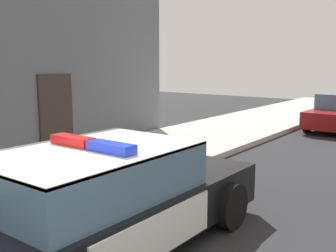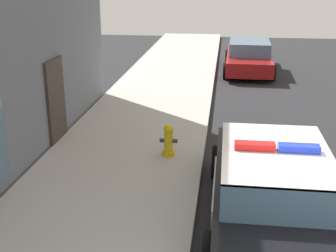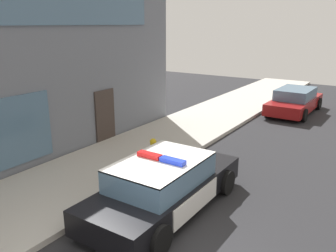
{
  "view_description": "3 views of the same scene",
  "coord_description": "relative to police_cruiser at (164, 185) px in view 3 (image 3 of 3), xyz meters",
  "views": [
    {
      "loc": [
        -1.46,
        -2.88,
        2.41
      ],
      "look_at": [
        4.24,
        1.42,
        1.26
      ],
      "focal_mm": 42.7,
      "sensor_mm": 36.0,
      "label": 1
    },
    {
      "loc": [
        -4.88,
        1.51,
        4.05
      ],
      "look_at": [
        2.33,
        2.45,
        1.49
      ],
      "focal_mm": 47.73,
      "sensor_mm": 36.0,
      "label": 2
    },
    {
      "loc": [
        -4.68,
        -3.76,
        4.53
      ],
      "look_at": [
        3.89,
        1.9,
        1.5
      ],
      "focal_mm": 37.39,
      "sensor_mm": 36.0,
      "label": 3
    }
  ],
  "objects": [
    {
      "name": "police_cruiser",
      "position": [
        0.0,
        0.0,
        0.0
      ],
      "size": [
        4.85,
        2.1,
        1.49
      ],
      "rotation": [
        0.0,
        0.0,
        -0.0
      ],
      "color": "black",
      "rests_on": "ground"
    },
    {
      "name": "sidewalk",
      "position": [
        -1.85,
        3.01,
        -0.6
      ],
      "size": [
        48.0,
        3.54,
        0.15
      ],
      "primitive_type": "cube",
      "color": "#B2ADA3",
      "rests_on": "ground"
    },
    {
      "name": "fire_hydrant",
      "position": [
        2.33,
        2.01,
        -0.18
      ],
      "size": [
        0.34,
        0.39,
        0.73
      ],
      "color": "gold",
      "rests_on": "sidewalk"
    },
    {
      "name": "car_down_street",
      "position": [
        12.01,
        -0.1,
        -0.05
      ],
      "size": [
        4.67,
        2.07,
        1.29
      ],
      "rotation": [
        0.0,
        0.0,
        -0.02
      ],
      "color": "maroon",
      "rests_on": "ground"
    }
  ]
}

